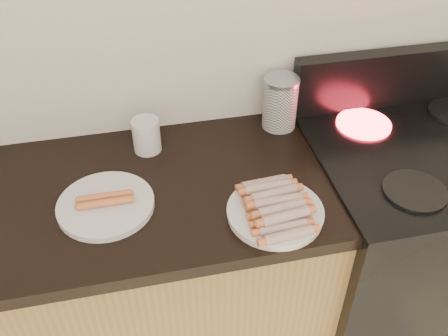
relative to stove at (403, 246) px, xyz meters
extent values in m
cube|color=silver|center=(-0.78, 0.32, 0.84)|extent=(4.00, 0.04, 2.60)
cube|color=black|center=(0.00, 0.00, -0.01)|extent=(0.76, 0.65, 0.90)
cube|color=black|center=(0.00, 0.00, 0.45)|extent=(0.76, 0.65, 0.01)
cube|color=black|center=(0.00, 0.28, 0.55)|extent=(0.76, 0.06, 0.20)
cylinder|color=black|center=(-0.17, -0.17, 0.46)|extent=(0.18, 0.18, 0.01)
cylinder|color=#FF1E2D|center=(-0.17, 0.17, 0.46)|extent=(0.18, 0.18, 0.01)
cylinder|color=white|center=(-0.58, -0.17, 0.45)|extent=(0.31, 0.31, 0.02)
cylinder|color=silver|center=(-1.02, -0.04, 0.45)|extent=(0.34, 0.34, 0.02)
cylinder|color=maroon|center=(-0.58, -0.27, 0.47)|extent=(0.13, 0.03, 0.03)
cylinder|color=maroon|center=(-0.58, -0.24, 0.47)|extent=(0.13, 0.03, 0.03)
cylinder|color=maroon|center=(-0.58, -0.21, 0.47)|extent=(0.13, 0.03, 0.03)
cylinder|color=maroon|center=(-0.58, -0.18, 0.47)|extent=(0.13, 0.03, 0.03)
cylinder|color=maroon|center=(-0.58, -0.15, 0.47)|extent=(0.13, 0.03, 0.03)
cylinder|color=maroon|center=(-0.58, -0.12, 0.47)|extent=(0.13, 0.03, 0.03)
cylinder|color=maroon|center=(-0.58, -0.09, 0.47)|extent=(0.13, 0.03, 0.03)
cylinder|color=maroon|center=(-0.58, -0.06, 0.47)|extent=(0.13, 0.03, 0.03)
cylinder|color=maroon|center=(-0.58, -0.22, 0.50)|extent=(0.13, 0.03, 0.03)
cylinder|color=maroon|center=(-0.58, -0.19, 0.50)|extent=(0.13, 0.03, 0.03)
cylinder|color=maroon|center=(-0.58, -0.17, 0.50)|extent=(0.13, 0.03, 0.03)
cylinder|color=maroon|center=(-0.58, -0.14, 0.50)|extent=(0.13, 0.03, 0.03)
cylinder|color=maroon|center=(-0.58, -0.11, 0.50)|extent=(0.13, 0.03, 0.03)
cylinder|color=#C66E37|center=(-1.02, -0.05, 0.47)|extent=(0.14, 0.02, 0.02)
cylinder|color=#C66E37|center=(-1.02, -0.02, 0.47)|extent=(0.14, 0.02, 0.02)
cylinder|color=silver|center=(-0.44, 0.24, 0.53)|extent=(0.11, 0.11, 0.17)
cylinder|color=silver|center=(-0.44, 0.24, 0.62)|extent=(0.11, 0.11, 0.01)
cylinder|color=white|center=(-0.88, 0.20, 0.50)|extent=(0.10, 0.10, 0.11)
camera|label=1|loc=(-0.92, -1.07, 1.40)|focal=40.00mm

